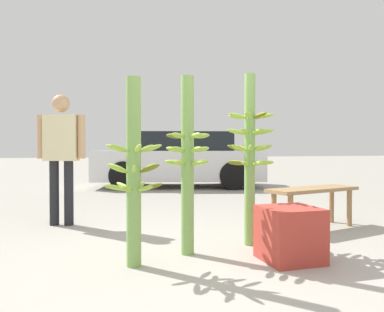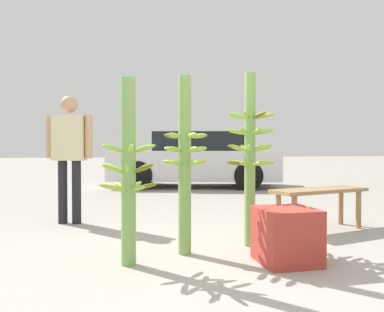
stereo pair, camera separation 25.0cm
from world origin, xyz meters
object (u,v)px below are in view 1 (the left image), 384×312
at_px(market_bench, 313,195).
at_px(produce_crate, 290,234).
at_px(banana_stalk_left, 134,171).
at_px(vendor_person, 61,147).
at_px(banana_stalk_center, 188,162).
at_px(banana_stalk_right, 250,153).
at_px(parked_car, 180,160).

xyz_separation_m(market_bench, produce_crate, (-0.95, -1.06, -0.17)).
height_order(banana_stalk_left, vendor_person, vendor_person).
xyz_separation_m(banana_stalk_left, produce_crate, (1.27, -0.23, -0.53)).
xyz_separation_m(banana_stalk_left, vendor_person, (-0.63, 1.86, 0.20)).
relative_size(banana_stalk_center, produce_crate, 3.51).
bearing_deg(banana_stalk_right, parked_car, 82.02).
relative_size(market_bench, parked_car, 0.29).
height_order(banana_stalk_left, produce_crate, banana_stalk_left).
relative_size(parked_car, produce_crate, 9.65).
height_order(banana_stalk_left, banana_stalk_center, banana_stalk_center).
bearing_deg(banana_stalk_left, banana_stalk_center, 22.55).
xyz_separation_m(banana_stalk_right, vendor_person, (-1.80, 1.52, 0.07)).
bearing_deg(banana_stalk_center, vendor_person, 124.46).
xyz_separation_m(banana_stalk_left, market_bench, (2.21, 0.83, -0.36)).
distance_m(market_bench, parked_car, 5.20).
xyz_separation_m(banana_stalk_left, banana_stalk_right, (1.17, 0.35, 0.13)).
height_order(banana_stalk_left, market_bench, banana_stalk_left).
xyz_separation_m(banana_stalk_center, banana_stalk_right, (0.67, 0.14, 0.08)).
xyz_separation_m(banana_stalk_right, market_bench, (1.04, 0.48, -0.50)).
bearing_deg(banana_stalk_left, vendor_person, 108.73).
bearing_deg(banana_stalk_center, banana_stalk_left, -157.45).
bearing_deg(banana_stalk_left, banana_stalk_right, 16.51).
height_order(banana_stalk_right, vendor_person, banana_stalk_right).
height_order(vendor_person, market_bench, vendor_person).
distance_m(banana_stalk_left, vendor_person, 1.98).
xyz_separation_m(banana_stalk_right, produce_crate, (0.09, -0.58, -0.67)).
bearing_deg(vendor_person, banana_stalk_center, -38.62).
relative_size(banana_stalk_left, vendor_person, 0.94).
xyz_separation_m(banana_stalk_left, parked_car, (1.97, 6.02, -0.10)).
relative_size(vendor_person, market_bench, 1.29).
xyz_separation_m(banana_stalk_left, banana_stalk_center, (0.50, 0.21, 0.06)).
bearing_deg(vendor_person, produce_crate, -30.90).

